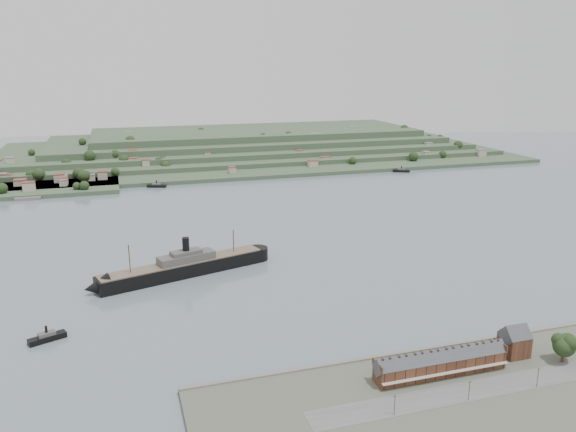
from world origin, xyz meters
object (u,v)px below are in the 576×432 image
object	(u,v)px
gabled_building	(514,341)
steamship	(179,268)
terrace_row	(441,363)
fig_tree	(566,345)
tugboat	(47,337)

from	to	relation	value
gabled_building	steamship	bearing A→B (deg)	131.85
terrace_row	fig_tree	world-z (taller)	fig_tree
terrace_row	tugboat	distance (m)	171.01
steamship	tugboat	world-z (taller)	steamship
gabled_building	tugboat	xyz separation A→B (m)	(-188.97, 75.20, -6.40)
gabled_building	fig_tree	distance (m)	19.46
tugboat	fig_tree	world-z (taller)	fig_tree
fig_tree	terrace_row	bearing A→B (deg)	172.64
fig_tree	tugboat	bearing A→B (deg)	157.21
gabled_building	tugboat	distance (m)	203.48
terrace_row	fig_tree	xyz separation A→B (m)	(53.52, -6.92, 2.90)
steamship	fig_tree	world-z (taller)	steamship
steamship	fig_tree	bearing A→B (deg)	-46.84
terrace_row	fig_tree	size ratio (longest dim) A/B	4.38
steamship	terrace_row	bearing A→B (deg)	-58.83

